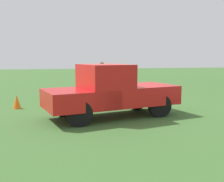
{
  "coord_description": "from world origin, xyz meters",
  "views": [
    {
      "loc": [
        2.17,
        9.51,
        2.03
      ],
      "look_at": [
        0.2,
        0.66,
        0.9
      ],
      "focal_mm": 42.77,
      "sensor_mm": 36.0,
      "label": 1
    }
  ],
  "objects": [
    {
      "name": "ground_plane",
      "position": [
        0.0,
        0.0,
        0.0
      ],
      "size": [
        80.0,
        80.0,
        0.0
      ],
      "primitive_type": "plane",
      "color": "#3D662D"
    },
    {
      "name": "pickup_truck",
      "position": [
        0.31,
        0.69,
        0.94
      ],
      "size": [
        4.85,
        2.84,
        1.81
      ],
      "rotation": [
        0.0,
        0.0,
        3.38
      ],
      "color": "black",
      "rests_on": "ground_plane"
    },
    {
      "name": "person_bystander",
      "position": [
        -0.42,
        -4.65,
        1.04
      ],
      "size": [
        0.41,
        0.41,
        1.82
      ],
      "rotation": [
        0.0,
        0.0,
        2.8
      ],
      "color": "#7A6B51",
      "rests_on": "ground_plane"
    },
    {
      "name": "traffic_cone",
      "position": [
        3.61,
        -1.64,
        0.28
      ],
      "size": [
        0.32,
        0.32,
        0.55
      ],
      "primitive_type": "cone",
      "color": "orange",
      "rests_on": "ground_plane"
    }
  ]
}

